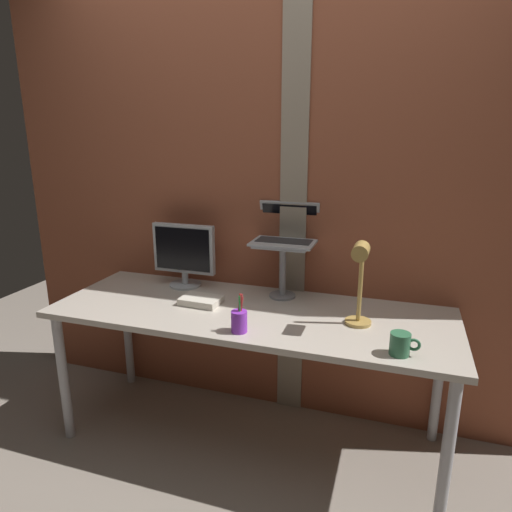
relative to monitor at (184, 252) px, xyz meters
name	(u,v)px	position (x,y,z in m)	size (l,w,h in m)	color
ground_plane	(249,442)	(0.47, -0.27, -0.93)	(6.00, 6.00, 0.00)	gray
brick_wall_back	(275,184)	(0.47, 0.18, 0.38)	(3.18, 0.16, 2.61)	brown
desk	(250,323)	(0.47, -0.23, -0.26)	(1.97, 0.70, 0.73)	beige
monitor	(184,252)	(0.00, 0.00, 0.00)	(0.36, 0.18, 0.36)	#ADB2B7
laptop_stand	(283,262)	(0.57, 0.00, 0.00)	(0.28, 0.22, 0.29)	gray
laptop	(286,231)	(0.57, 0.07, 0.15)	(0.32, 0.27, 0.20)	#ADB2B7
desk_lamp	(360,275)	(0.99, -0.28, 0.05)	(0.12, 0.20, 0.40)	tan
pen_cup	(239,321)	(0.50, -0.48, -0.14)	(0.07, 0.07, 0.18)	purple
coffee_mug	(401,344)	(1.18, -0.48, -0.15)	(0.12, 0.08, 0.09)	#33724C
paper_clutter_stack	(201,300)	(0.20, -0.23, -0.18)	(0.20, 0.14, 0.04)	silver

